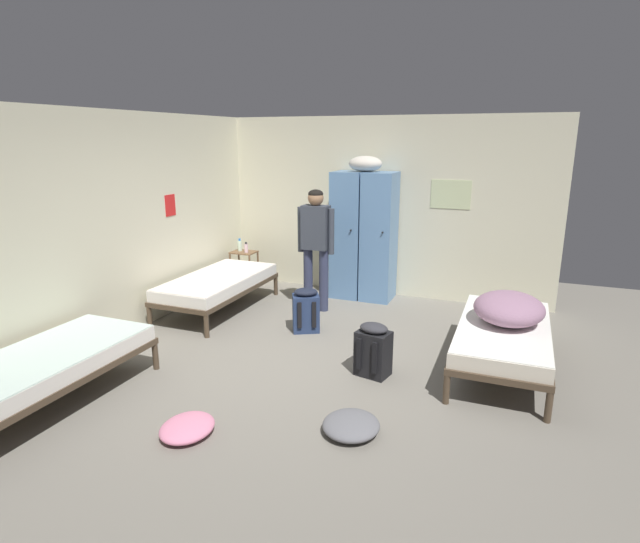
% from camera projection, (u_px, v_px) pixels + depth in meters
% --- Properties ---
extents(ground_plane, '(8.83, 8.83, 0.00)m').
position_uv_depth(ground_plane, '(310.00, 365.00, 5.35)').
color(ground_plane, slate).
extents(room_backdrop, '(4.95, 5.58, 2.62)m').
position_uv_depth(room_backdrop, '(259.00, 217.00, 6.66)').
color(room_backdrop, beige).
rests_on(room_backdrop, ground_plane).
extents(locker_bank, '(0.90, 0.55, 2.07)m').
position_uv_depth(locker_bank, '(364.00, 233.00, 7.39)').
color(locker_bank, '#5B84B2').
rests_on(locker_bank, ground_plane).
extents(shelf_unit, '(0.38, 0.30, 0.57)m').
position_uv_depth(shelf_unit, '(244.00, 265.00, 8.09)').
color(shelf_unit, brown).
rests_on(shelf_unit, ground_plane).
extents(bed_left_rear, '(0.90, 1.90, 0.49)m').
position_uv_depth(bed_left_rear, '(218.00, 283.00, 6.96)').
color(bed_left_rear, '#473828').
rests_on(bed_left_rear, ground_plane).
extents(bed_left_front, '(0.90, 1.90, 0.49)m').
position_uv_depth(bed_left_front, '(46.00, 364.00, 4.48)').
color(bed_left_front, '#473828').
rests_on(bed_left_front, ground_plane).
extents(bed_right, '(0.90, 1.90, 0.49)m').
position_uv_depth(bed_right, '(503.00, 335.00, 5.15)').
color(bed_right, '#473828').
rests_on(bed_right, ground_plane).
extents(bedding_heap, '(0.69, 0.82, 0.31)m').
position_uv_depth(bedding_heap, '(509.00, 308.00, 5.14)').
color(bedding_heap, gray).
rests_on(bedding_heap, bed_right).
extents(person_traveler, '(0.52, 0.21, 1.66)m').
position_uv_depth(person_traveler, '(316.00, 239.00, 6.82)').
color(person_traveler, '#2D334C').
rests_on(person_traveler, ground_plane).
extents(water_bottle, '(0.07, 0.07, 0.20)m').
position_uv_depth(water_bottle, '(240.00, 245.00, 8.05)').
color(water_bottle, silver).
rests_on(water_bottle, shelf_unit).
extents(lotion_bottle, '(0.06, 0.06, 0.17)m').
position_uv_depth(lotion_bottle, '(246.00, 248.00, 7.95)').
color(lotion_bottle, beige).
rests_on(lotion_bottle, shelf_unit).
extents(backpack_navy, '(0.40, 0.41, 0.55)m').
position_uv_depth(backpack_navy, '(306.00, 311.00, 6.23)').
color(backpack_navy, navy).
rests_on(backpack_navy, ground_plane).
extents(backpack_black, '(0.36, 0.38, 0.55)m').
position_uv_depth(backpack_black, '(374.00, 350.00, 5.07)').
color(backpack_black, black).
rests_on(backpack_black, ground_plane).
extents(clothes_pile_pink, '(0.42, 0.48, 0.13)m').
position_uv_depth(clothes_pile_pink, '(187.00, 428.00, 4.08)').
color(clothes_pile_pink, pink).
rests_on(clothes_pile_pink, ground_plane).
extents(clothes_pile_grey, '(0.46, 0.49, 0.14)m').
position_uv_depth(clothes_pile_grey, '(351.00, 425.00, 4.10)').
color(clothes_pile_grey, slate).
rests_on(clothes_pile_grey, ground_plane).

